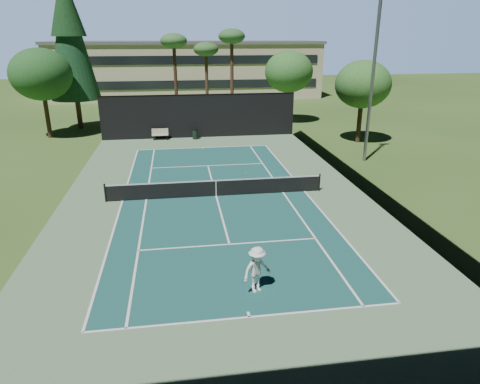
{
  "coord_description": "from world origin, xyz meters",
  "views": [
    {
      "loc": [
        -2.12,
        -23.93,
        9.06
      ],
      "look_at": [
        1.0,
        -3.0,
        1.3
      ],
      "focal_mm": 32.0,
      "sensor_mm": 36.0,
      "label": 1
    }
  ],
  "objects_px": {
    "player": "(257,270)",
    "tennis_ball_d": "(131,183)",
    "tennis_ball_a": "(94,295)",
    "trash_bin": "(195,134)",
    "park_bench": "(160,134)",
    "tennis_ball_c": "(246,173)",
    "tennis_ball_b": "(144,189)",
    "tennis_net": "(216,187)"
  },
  "relations": [
    {
      "from": "tennis_ball_a",
      "to": "trash_bin",
      "type": "bearing_deg",
      "value": 78.71
    },
    {
      "from": "player",
      "to": "park_bench",
      "type": "distance_m",
      "value": 26.21
    },
    {
      "from": "tennis_net",
      "to": "tennis_ball_a",
      "type": "distance_m",
      "value": 11.19
    },
    {
      "from": "tennis_ball_c",
      "to": "tennis_net",
      "type": "bearing_deg",
      "value": -120.43
    },
    {
      "from": "player",
      "to": "tennis_ball_d",
      "type": "distance_m",
      "value": 14.76
    },
    {
      "from": "tennis_net",
      "to": "tennis_ball_b",
      "type": "height_order",
      "value": "tennis_net"
    },
    {
      "from": "player",
      "to": "tennis_ball_d",
      "type": "relative_size",
      "value": 28.49
    },
    {
      "from": "tennis_ball_d",
      "to": "park_bench",
      "type": "height_order",
      "value": "park_bench"
    },
    {
      "from": "park_bench",
      "to": "trash_bin",
      "type": "distance_m",
      "value": 3.23
    },
    {
      "from": "tennis_ball_b",
      "to": "tennis_ball_c",
      "type": "bearing_deg",
      "value": 19.33
    },
    {
      "from": "trash_bin",
      "to": "tennis_ball_c",
      "type": "bearing_deg",
      "value": -74.84
    },
    {
      "from": "trash_bin",
      "to": "tennis_net",
      "type": "bearing_deg",
      "value": -88.26
    },
    {
      "from": "park_bench",
      "to": "tennis_ball_c",
      "type": "bearing_deg",
      "value": -61.09
    },
    {
      "from": "tennis_ball_a",
      "to": "park_bench",
      "type": "bearing_deg",
      "value": 85.98
    },
    {
      "from": "tennis_ball_b",
      "to": "tennis_ball_c",
      "type": "distance_m",
      "value": 7.27
    },
    {
      "from": "tennis_net",
      "to": "park_bench",
      "type": "relative_size",
      "value": 8.6
    },
    {
      "from": "player",
      "to": "tennis_ball_c",
      "type": "height_order",
      "value": "player"
    },
    {
      "from": "tennis_ball_b",
      "to": "tennis_net",
      "type": "bearing_deg",
      "value": -23.5
    },
    {
      "from": "tennis_ball_d",
      "to": "park_bench",
      "type": "bearing_deg",
      "value": 82.76
    },
    {
      "from": "tennis_ball_d",
      "to": "park_bench",
      "type": "relative_size",
      "value": 0.04
    },
    {
      "from": "park_bench",
      "to": "tennis_ball_b",
      "type": "bearing_deg",
      "value": -92.71
    },
    {
      "from": "tennis_ball_a",
      "to": "park_bench",
      "type": "distance_m",
      "value": 25.37
    },
    {
      "from": "tennis_ball_d",
      "to": "trash_bin",
      "type": "relative_size",
      "value": 0.07
    },
    {
      "from": "tennis_ball_b",
      "to": "tennis_ball_c",
      "type": "height_order",
      "value": "tennis_ball_c"
    },
    {
      "from": "tennis_net",
      "to": "player",
      "type": "distance_m",
      "value": 10.33
    },
    {
      "from": "park_bench",
      "to": "tennis_ball_d",
      "type": "bearing_deg",
      "value": -97.24
    },
    {
      "from": "player",
      "to": "tennis_ball_b",
      "type": "bearing_deg",
      "value": 87.37
    },
    {
      "from": "park_bench",
      "to": "trash_bin",
      "type": "xyz_separation_m",
      "value": [
        3.23,
        -0.22,
        -0.07
      ]
    },
    {
      "from": "tennis_net",
      "to": "tennis_ball_c",
      "type": "height_order",
      "value": "tennis_net"
    },
    {
      "from": "trash_bin",
      "to": "player",
      "type": "bearing_deg",
      "value": -87.73
    },
    {
      "from": "tennis_ball_a",
      "to": "tennis_net",
      "type": "bearing_deg",
      "value": 60.71
    },
    {
      "from": "tennis_ball_d",
      "to": "trash_bin",
      "type": "bearing_deg",
      "value": 68.39
    },
    {
      "from": "player",
      "to": "tennis_ball_b",
      "type": "xyz_separation_m",
      "value": [
        -4.89,
        12.2,
        -0.88
      ]
    },
    {
      "from": "tennis_ball_b",
      "to": "tennis_ball_d",
      "type": "relative_size",
      "value": 0.91
    },
    {
      "from": "tennis_ball_d",
      "to": "tennis_ball_b",
      "type": "bearing_deg",
      "value": -55.69
    },
    {
      "from": "player",
      "to": "tennis_ball_a",
      "type": "height_order",
      "value": "player"
    },
    {
      "from": "player",
      "to": "trash_bin",
      "type": "distance_m",
      "value": 25.66
    },
    {
      "from": "tennis_ball_c",
      "to": "tennis_ball_d",
      "type": "distance_m",
      "value": 7.85
    },
    {
      "from": "tennis_ball_c",
      "to": "tennis_ball_d",
      "type": "xyz_separation_m",
      "value": [
        -7.78,
        -1.06,
        0.0
      ]
    },
    {
      "from": "player",
      "to": "tennis_ball_b",
      "type": "distance_m",
      "value": 13.17
    },
    {
      "from": "player",
      "to": "tennis_ball_c",
      "type": "xyz_separation_m",
      "value": [
        1.97,
        14.61,
        -0.88
      ]
    },
    {
      "from": "tennis_ball_c",
      "to": "tennis_ball_b",
      "type": "bearing_deg",
      "value": -160.67
    }
  ]
}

